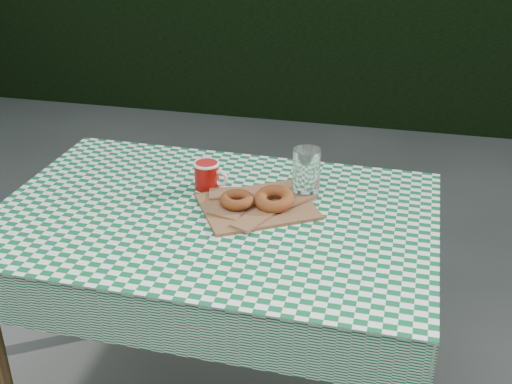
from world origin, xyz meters
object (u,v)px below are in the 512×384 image
table (218,325)px  coffee_mug (207,175)px  paper_bag (257,205)px  drinking_glass (306,172)px

table → coffee_mug: (-0.06, 0.14, 0.42)m
paper_bag → drinking_glass: size_ratio=2.12×
paper_bag → coffee_mug: size_ratio=2.07×
table → paper_bag: size_ratio=3.94×
table → drinking_glass: bearing=36.7°
paper_bag → coffee_mug: (-0.17, 0.09, 0.03)m
paper_bag → coffee_mug: bearing=152.6°
table → drinking_glass: 0.53m
table → drinking_glass: size_ratio=8.36×
paper_bag → drinking_glass: (0.12, 0.11, 0.06)m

